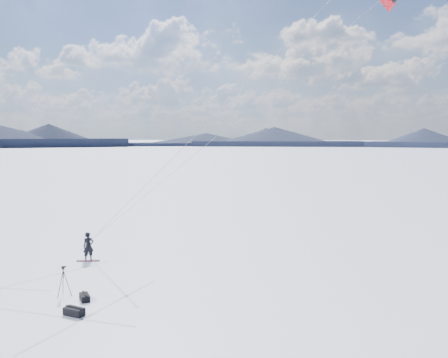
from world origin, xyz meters
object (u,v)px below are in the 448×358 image
Objects in this scene: snowboard at (88,261)px; gear_bag_a at (74,311)px; snowkiter at (89,260)px; gear_bag_b at (85,297)px; tripod at (64,277)px.

gear_bag_a reaches higher than snowboard.
gear_bag_b is at bearing -105.35° from snowkiter.
gear_bag_a is at bearing -78.80° from snowboard.
gear_bag_b is at bearing -24.29° from tripod.
gear_bag_b is at bearing 117.55° from gear_bag_a.
snowboard is at bearing 168.27° from gear_bag_b.
tripod reaches higher than snowkiter.
snowkiter is 6.07m from tripod.
snowkiter reaches higher than gear_bag_a.
snowkiter is at bearing 97.96° from tripod.
tripod is 1.55× the size of gear_bag_a.
snowkiter is 1.20× the size of tripod.
tripod is 1.50m from gear_bag_b.
snowkiter reaches higher than snowboard.
gear_bag_b is (5.18, -4.36, 0.15)m from snowkiter.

